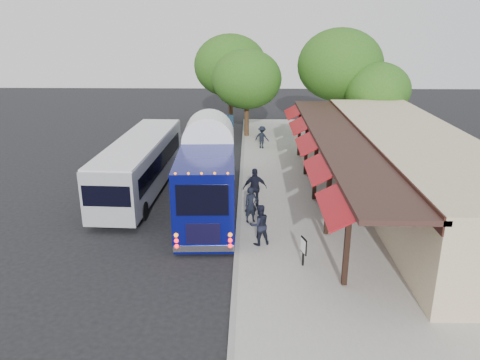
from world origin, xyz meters
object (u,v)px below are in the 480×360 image
(city_bus, at_px, (140,163))
(ped_c, at_px, (255,188))
(coach_bus, at_px, (209,166))
(ped_b, at_px, (259,225))
(ped_d, at_px, (262,137))
(ped_a, at_px, (251,205))
(sign_board, at_px, (304,247))

(city_bus, distance_m, ped_c, 6.51)
(coach_bus, bearing_deg, ped_b, -65.38)
(city_bus, height_order, ped_b, city_bus)
(ped_c, distance_m, ped_d, 10.91)
(ped_a, bearing_deg, ped_d, 64.21)
(ped_d, height_order, sign_board, ped_d)
(ped_c, distance_m, sign_board, 5.98)
(city_bus, height_order, ped_a, city_bus)
(coach_bus, xyz_separation_m, city_bus, (-3.80, 1.67, -0.37))
(ped_b, bearing_deg, coach_bus, -83.31)
(ped_b, distance_m, sign_board, 2.33)
(city_bus, relative_size, ped_c, 5.54)
(city_bus, bearing_deg, ped_d, 54.63)
(coach_bus, height_order, ped_c, coach_bus)
(city_bus, distance_m, ped_d, 10.82)
(coach_bus, relative_size, ped_c, 5.92)
(ped_c, xyz_separation_m, sign_board, (1.73, -5.72, -0.22))
(ped_b, bearing_deg, city_bus, -66.07)
(coach_bus, relative_size, ped_a, 7.08)
(coach_bus, distance_m, sign_board, 7.63)
(ped_a, height_order, ped_c, ped_c)
(city_bus, height_order, sign_board, city_bus)
(city_bus, bearing_deg, ped_b, -43.39)
(city_bus, xyz_separation_m, ped_d, (6.64, 8.52, -0.65))
(coach_bus, bearing_deg, sign_board, -60.47)
(ped_d, bearing_deg, ped_b, 112.04)
(city_bus, relative_size, ped_d, 6.82)
(ped_c, bearing_deg, coach_bus, -23.40)
(coach_bus, height_order, ped_b, coach_bus)
(city_bus, height_order, ped_d, city_bus)
(ped_c, height_order, ped_d, ped_c)
(coach_bus, distance_m, ped_a, 3.38)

